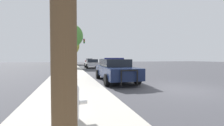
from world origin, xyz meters
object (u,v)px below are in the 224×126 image
at_px(car_background_midblock, 92,63).
at_px(tree_sidewalk_far, 68,46).
at_px(tree_sidewalk_mid, 71,36).
at_px(traffic_light, 76,46).
at_px(car_background_oncoming, 106,62).
at_px(fire_hydrant, 73,101).
at_px(car_background_distant, 89,61).
at_px(police_car, 115,69).

height_order(car_background_midblock, tree_sidewalk_far, tree_sidewalk_far).
bearing_deg(car_background_midblock, tree_sidewalk_mid, 147.00).
xyz_separation_m(traffic_light, car_background_oncoming, (5.99, -1.57, -3.24)).
distance_m(traffic_light, car_background_midblock, 9.61).
height_order(fire_hydrant, car_background_distant, car_background_distant).
distance_m(fire_hydrant, car_background_oncoming, 27.72).
height_order(traffic_light, tree_sidewalk_mid, tree_sidewalk_mid).
distance_m(traffic_light, tree_sidewalk_far, 6.78).
height_order(car_background_distant, tree_sidewalk_mid, tree_sidewalk_mid).
distance_m(car_background_oncoming, tree_sidewalk_far, 11.71).
relative_size(fire_hydrant, car_background_oncoming, 0.18).
distance_m(police_car, car_background_midblock, 13.55).
relative_size(traffic_light, car_background_midblock, 1.35).
xyz_separation_m(car_background_oncoming, tree_sidewalk_mid, (-6.94, -5.36, 4.34)).
bearing_deg(fire_hydrant, car_background_midblock, 80.33).
xyz_separation_m(police_car, tree_sidewalk_far, (-2.93, 28.96, 3.85)).
height_order(fire_hydrant, tree_sidewalk_far, tree_sidewalk_far).
xyz_separation_m(car_background_midblock, car_background_oncoming, (4.01, 7.25, 0.01)).
xyz_separation_m(car_background_oncoming, tree_sidewalk_far, (-7.44, 8.16, 3.87)).
distance_m(car_background_distant, tree_sidewalk_mid, 19.88).
bearing_deg(fire_hydrant, police_car, 64.55).
height_order(car_background_distant, car_background_oncoming, car_background_distant).
xyz_separation_m(tree_sidewalk_far, tree_sidewalk_mid, (0.50, -13.53, 0.47)).
distance_m(fire_hydrant, car_background_midblock, 19.77).
xyz_separation_m(car_background_midblock, tree_sidewalk_far, (-3.43, 15.42, 3.89)).
bearing_deg(police_car, traffic_light, -84.12).
bearing_deg(fire_hydrant, car_background_oncoming, 74.66).
bearing_deg(tree_sidewalk_far, police_car, -84.21).
xyz_separation_m(traffic_light, tree_sidewalk_mid, (-0.94, -6.94, 1.10)).
bearing_deg(police_car, car_background_distant, -92.64).
relative_size(fire_hydrant, car_background_distant, 0.20).
bearing_deg(car_background_oncoming, fire_hydrant, 72.42).
bearing_deg(traffic_light, fire_hydrant, -92.71).
xyz_separation_m(police_car, car_background_distant, (2.81, 34.12, -0.03)).
height_order(tree_sidewalk_far, tree_sidewalk_mid, tree_sidewalk_far).
bearing_deg(tree_sidewalk_mid, fire_hydrant, -91.06).
distance_m(fire_hydrant, tree_sidewalk_mid, 21.85).
bearing_deg(traffic_light, tree_sidewalk_far, 102.37).
distance_m(tree_sidewalk_far, tree_sidewalk_mid, 13.55).
height_order(fire_hydrant, car_background_oncoming, car_background_oncoming).
bearing_deg(tree_sidewalk_far, car_background_midblock, -77.46).
relative_size(police_car, fire_hydrant, 6.43).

